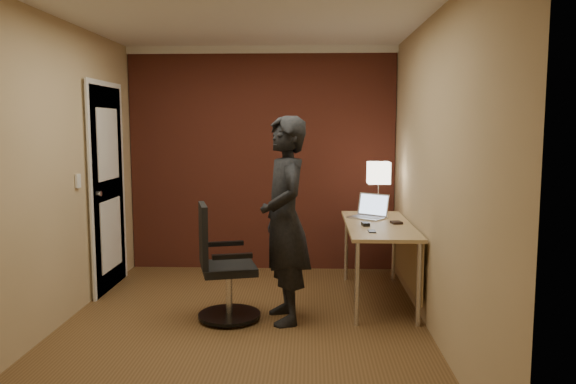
% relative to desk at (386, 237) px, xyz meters
% --- Properties ---
extents(room, '(4.00, 4.00, 4.00)m').
position_rel_desk_xyz_m(room, '(-1.53, 0.74, 0.77)').
color(room, brown).
rests_on(room, ground).
extents(desk, '(0.60, 1.50, 0.73)m').
position_rel_desk_xyz_m(desk, '(0.00, 0.00, 0.00)').
color(desk, tan).
rests_on(desk, ground).
extents(desk_lamp, '(0.22, 0.22, 0.54)m').
position_rel_desk_xyz_m(desk_lamp, '(-0.01, 0.55, 0.55)').
color(desk_lamp, silver).
rests_on(desk_lamp, desk).
extents(laptop, '(0.42, 0.40, 0.23)m').
position_rel_desk_xyz_m(laptop, '(-0.12, 0.32, 0.19)').
color(laptop, silver).
rests_on(laptop, desk).
extents(mouse, '(0.07, 0.11, 0.03)m').
position_rel_desk_xyz_m(mouse, '(-0.21, -0.13, 0.14)').
color(mouse, black).
rests_on(mouse, desk).
extents(phone, '(0.06, 0.12, 0.01)m').
position_rel_desk_xyz_m(phone, '(-0.18, -0.42, 0.13)').
color(phone, black).
rests_on(phone, desk).
extents(wallet, '(0.11, 0.13, 0.02)m').
position_rel_desk_xyz_m(wallet, '(0.09, -0.01, 0.14)').
color(wallet, black).
rests_on(wallet, desk).
extents(office_chair, '(0.54, 0.60, 0.97)m').
position_rel_desk_xyz_m(office_chair, '(-1.45, -0.60, -0.17)').
color(office_chair, black).
rests_on(office_chair, ground).
extents(person, '(0.56, 0.71, 1.71)m').
position_rel_desk_xyz_m(person, '(-0.92, -0.59, 0.25)').
color(person, black).
rests_on(person, ground).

